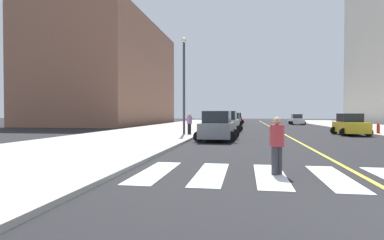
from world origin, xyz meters
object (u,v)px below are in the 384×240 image
Objects in this scene: street_lamp at (184,78)px; car_yellow_second at (350,125)px; pedestrian_walking_west at (189,123)px; fire_hydrant at (378,128)px; car_white_sixth at (297,120)px; car_green_nearest at (234,120)px; car_red_fifth at (236,119)px; car_silver_fourth at (227,123)px; car_gray_third at (217,127)px; pedestrian_crossing at (277,143)px.

car_yellow_second is at bearing 12.16° from street_lamp.
pedestrian_walking_west is at bearing -13.69° from street_lamp.
car_white_sixth is at bearing 96.74° from fire_hydrant.
car_white_sixth is 4.41× the size of fire_hydrant.
fire_hydrant is (13.12, -18.48, -0.32)m from car_green_nearest.
car_red_fifth is 33.52m from pedestrian_walking_west.
car_yellow_second is at bearing 90.82° from car_white_sixth.
car_white_sixth is at bearing 69.99° from car_silver_fourth.
car_gray_third is at bearing -148.39° from fire_hydrant.
car_white_sixth is 25.36m from fire_hydrant.
car_green_nearest reaches higher than fire_hydrant.
street_lamp is (-13.48, -28.84, 4.04)m from car_white_sixth.
car_gray_third is at bearing 33.12° from car_yellow_second.
car_gray_third is 1.03× the size of car_red_fifth.
car_yellow_second is at bearing -71.95° from car_red_fifth.
fire_hydrant is (15.98, 3.77, -0.52)m from pedestrian_walking_west.
street_lamp is at bearing 127.10° from car_gray_third.
car_gray_third is 0.96× the size of car_silver_fourth.
street_lamp is (-3.44, -33.27, 3.93)m from car_red_fifth.
fire_hydrant is (2.47, 0.64, -0.29)m from car_yellow_second.
car_red_fifth is 32.35m from fire_hydrant.
fire_hydrant is (13.02, -29.61, -0.35)m from car_red_fifth.
street_lamp is (-3.19, 4.51, 3.91)m from car_gray_third.
pedestrian_walking_west is (-2.96, -33.38, 0.17)m from car_red_fifth.
car_white_sixth is at bearing 0.47° from pedestrian_walking_west.
pedestrian_walking_west reaches higher than pedestrian_crossing.
fire_hydrant is at bearing 12.53° from street_lamp.
pedestrian_crossing is at bearing -136.51° from pedestrian_walking_west.
pedestrian_walking_west is (-5.57, 16.31, 0.13)m from pedestrian_crossing.
car_gray_third is 6.77m from street_lamp.
car_gray_third is 37.78m from car_red_fifth.
car_yellow_second is 0.94× the size of car_red_fifth.
pedestrian_crossing is at bearing -79.85° from car_silver_fourth.
pedestrian_crossing is (-7.95, -19.44, 0.10)m from car_yellow_second.
car_gray_third is at bearing -54.70° from street_lamp.
pedestrian_walking_west is 0.21× the size of street_lamp.
car_yellow_second is 2.46× the size of pedestrian_walking_west.
car_red_fifth is (-10.56, 30.25, 0.06)m from car_yellow_second.
car_red_fifth is 2.60× the size of pedestrian_walking_west.
car_silver_fourth is at bearing 176.01° from fire_hydrant.
car_red_fifth is at bearing 92.47° from car_silver_fourth.
pedestrian_walking_west is (-2.71, 4.39, 0.15)m from car_gray_third.
car_gray_third is 0.57× the size of street_lamp.
car_green_nearest is 22.44m from pedestrian_walking_west.
car_silver_fourth is 13.19m from fire_hydrant.
car_white_sixth is 0.49× the size of street_lamp.
car_gray_third is 15.58m from fire_hydrant.
car_white_sixth is at bearing 74.65° from car_gray_third.
car_yellow_second is at bearing -154.21° from pedestrian_crossing.
car_white_sixth reaches higher than fire_hydrant.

